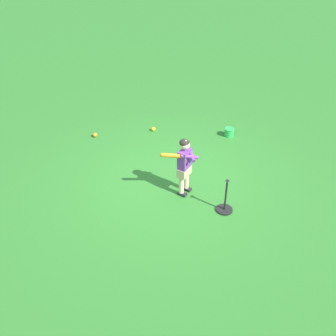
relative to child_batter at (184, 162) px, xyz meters
The scene contains 6 objects.
ground_plane 0.78m from the child_batter, 53.32° to the left, with size 40.00×40.00×0.00m, color #2D7528.
child_batter is the anchor object (origin of this frame).
play_ball_midfield 2.41m from the child_batter, 36.19° to the left, with size 0.10×0.10×0.10m, color yellow.
play_ball_far_right 2.80m from the child_batter, 64.72° to the left, with size 0.10×0.10×0.10m, color orange.
batting_tee 0.99m from the child_batter, 104.64° to the right, with size 0.28×0.28×0.62m.
toy_bucket 2.36m from the child_batter, ahead, with size 0.22×0.22×0.19m.
Camera 1 is at (-5.42, -2.05, 4.28)m, focal length 41.34 mm.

